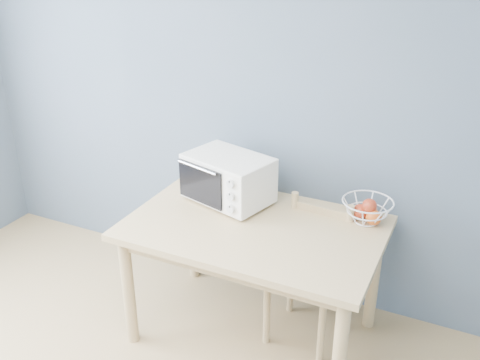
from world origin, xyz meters
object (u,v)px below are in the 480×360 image
at_px(dining_table, 254,241).
at_px(dining_chair, 310,273).
at_px(toaster_oven, 226,177).
at_px(fruit_basket, 368,210).

relative_size(dining_table, dining_chair, 1.65).
height_order(dining_table, toaster_oven, toaster_oven).
height_order(toaster_oven, dining_chair, toaster_oven).
bearing_deg(dining_table, dining_chair, 27.92).
relative_size(toaster_oven, dining_chair, 0.67).
distance_m(toaster_oven, dining_chair, 0.75).
xyz_separation_m(dining_table, dining_chair, (0.29, 0.15, -0.23)).
height_order(dining_table, dining_chair, dining_chair).
relative_size(dining_table, fruit_basket, 4.81).
distance_m(fruit_basket, dining_chair, 0.51).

